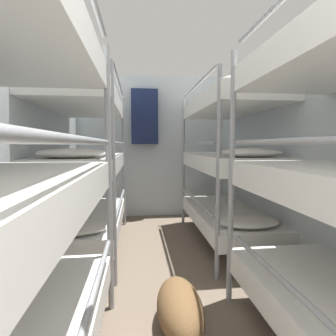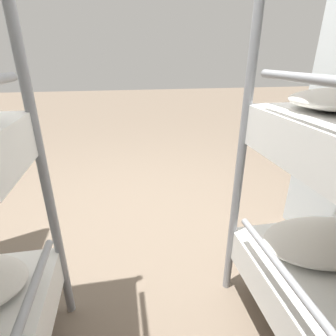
{
  "view_description": "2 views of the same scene",
  "coord_description": "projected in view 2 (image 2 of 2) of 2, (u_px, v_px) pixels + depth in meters",
  "views": [
    {
      "loc": [
        -0.26,
        0.43,
        1.24
      ],
      "look_at": [
        0.04,
        2.98,
        1.02
      ],
      "focal_mm": 28.0,
      "sensor_mm": 36.0,
      "label": 1
    },
    {
      "loc": [
        0.11,
        1.71,
        1.32
      ],
      "look_at": [
        -0.14,
        0.32,
        0.72
      ],
      "focal_mm": 28.0,
      "sensor_mm": 36.0,
      "label": 2
    }
  ],
  "objects": [
    {
      "name": "ground_plane",
      "position": [
        144.0,
        237.0,
        2.08
      ],
      "size": [
        20.0,
        20.0,
        0.0
      ],
      "primitive_type": "plane",
      "color": "#6B5B4C"
    }
  ]
}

